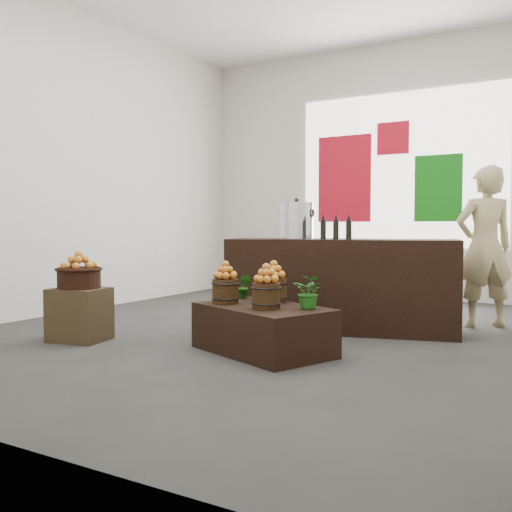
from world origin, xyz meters
The scene contains 22 objects.
ground centered at (0.00, 0.00, 0.00)m, with size 7.00×7.00×0.00m, color #343432.
back_wall centered at (0.00, 3.50, 2.00)m, with size 6.00×0.04×4.00m, color beige.
back_opening centered at (0.30, 3.48, 2.00)m, with size 3.20×0.02×2.40m, color white.
deco_red_left centered at (-0.60, 3.47, 1.90)m, with size 0.90×0.04×1.40m, color #B40D1F.
deco_green_right centered at (0.90, 3.47, 1.70)m, with size 0.70×0.04×1.00m, color #106910.
deco_red_upper centered at (0.20, 3.47, 2.50)m, with size 0.50×0.04×0.50m, color #B40D1F.
crate centered at (-1.46, -1.41, 0.26)m, with size 0.52×0.42×0.52m, color #493822.
wicker_basket centered at (-1.46, -1.41, 0.61)m, with size 0.42×0.42×0.19m, color black.
apples_in_basket centered at (-1.46, -1.41, 0.79)m, with size 0.32×0.32×0.17m, color #9B0518, non-canonical shape.
display_table centered at (0.37, -0.97, 0.21)m, with size 1.21×0.75×0.42m, color black.
apple_bucket_front_left centered at (-0.02, -1.00, 0.53)m, with size 0.24×0.24×0.22m, color #37200F.
apples_in_bucket_front_left centered at (-0.02, -1.00, 0.72)m, with size 0.18×0.18×0.16m, color #9B0518, non-canonical shape.
apple_bucket_front_right centered at (0.48, -1.12, 0.53)m, with size 0.24×0.24×0.22m, color #37200F.
apples_in_bucket_front_right centered at (0.48, -1.12, 0.72)m, with size 0.18×0.18×0.16m, color #9B0518, non-canonical shape.
apple_bucket_rear centered at (0.34, -0.72, 0.53)m, with size 0.24×0.24×0.22m, color #37200F.
apples_in_bucket_rear centered at (0.34, -0.72, 0.72)m, with size 0.18×0.18×0.16m, color #9B0518, non-canonical shape.
herb_garnish_right centered at (0.80, -0.93, 0.57)m, with size 0.26×0.23×0.29m, color #195A13.
herb_garnish_left centered at (-0.04, -0.63, 0.54)m, with size 0.13×0.11×0.24m, color #195A13.
counter centered at (0.56, 0.42, 0.49)m, with size 2.42×0.77×0.99m, color black.
stock_pot_left centered at (0.08, 0.29, 1.18)m, with size 0.37×0.37×0.37m, color silver.
oil_cruets centered at (0.62, 0.18, 1.13)m, with size 0.26×0.07×0.27m, color black, non-canonical shape.
shopper centered at (1.87, 1.39, 0.90)m, with size 0.65×0.43×1.79m, color tan.
Camera 1 is at (2.83, -5.36, 1.13)m, focal length 40.00 mm.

